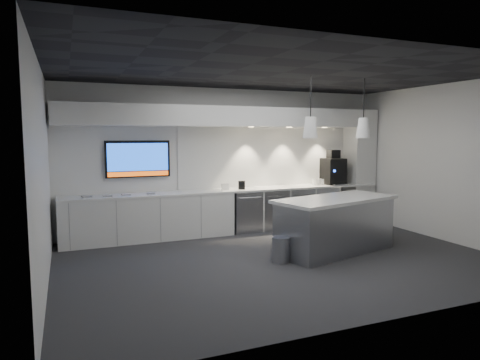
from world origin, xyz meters
name	(u,v)px	position (x,y,z in m)	size (l,w,h in m)	color
floor	(282,259)	(0.00, 0.00, 0.00)	(7.00, 7.00, 0.00)	#2E2E31
ceiling	(284,73)	(0.00, 0.00, 3.00)	(7.00, 7.00, 0.00)	black
wall_back	(228,160)	(0.00, 2.50, 1.50)	(7.00, 7.00, 0.00)	white
wall_front	(393,185)	(0.00, -2.50, 1.50)	(7.00, 7.00, 0.00)	white
wall_left	(42,176)	(-3.50, 0.00, 1.50)	(7.00, 7.00, 0.00)	white
wall_right	(445,163)	(3.50, 0.00, 1.50)	(7.00, 7.00, 0.00)	white
back_counter	(233,190)	(0.00, 2.17, 0.88)	(6.80, 0.65, 0.04)	white
left_base_cabinets	(149,218)	(-1.75, 2.17, 0.43)	(3.30, 0.63, 0.86)	white
fridge_unit_a	(244,211)	(0.25, 2.17, 0.42)	(0.60, 0.61, 0.85)	gray
fridge_unit_b	(271,209)	(0.88, 2.17, 0.42)	(0.60, 0.61, 0.85)	gray
fridge_unit_c	(296,207)	(1.51, 2.17, 0.42)	(0.60, 0.61, 0.85)	gray
fridge_unit_d	(320,205)	(2.14, 2.17, 0.42)	(0.60, 0.61, 0.85)	gray
backsplash	(278,156)	(1.20, 2.48, 1.55)	(4.60, 0.03, 1.30)	white
soffit	(233,117)	(0.00, 2.20, 2.40)	(6.90, 0.60, 0.40)	white
column	(359,166)	(3.20, 2.20, 1.30)	(0.55, 0.55, 2.60)	white
wall_tv	(138,159)	(-1.90, 2.45, 1.56)	(1.25, 0.07, 0.72)	black
island	(335,224)	(1.08, 0.08, 0.48)	(2.41, 1.49, 0.95)	gray
bin	(281,249)	(-0.08, -0.11, 0.20)	(0.29, 0.29, 0.41)	gray
coffee_machine	(333,170)	(2.48, 2.20, 1.22)	(0.46, 0.63, 0.79)	black
sign_black	(242,185)	(0.16, 2.09, 0.99)	(0.14, 0.02, 0.18)	black
sign_white	(225,187)	(-0.21, 2.10, 0.97)	(0.18, 0.02, 0.14)	white
cup_cluster	(318,182)	(2.06, 2.18, 0.97)	(0.25, 0.16, 0.14)	white
tray_a	(86,196)	(-2.89, 2.14, 0.91)	(0.16, 0.16, 0.03)	#9E9E9E
tray_b	(108,196)	(-2.52, 2.11, 0.91)	(0.16, 0.16, 0.03)	#9E9E9E
tray_c	(126,194)	(-2.18, 2.14, 0.91)	(0.16, 0.16, 0.03)	#9E9E9E
tray_d	(151,193)	(-1.72, 2.13, 0.91)	(0.16, 0.16, 0.03)	#9E9E9E
pendant_left	(310,127)	(0.55, 0.08, 2.15)	(0.25, 0.25, 1.05)	white
pendant_right	(363,128)	(1.61, 0.08, 2.15)	(0.25, 0.25, 1.05)	white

